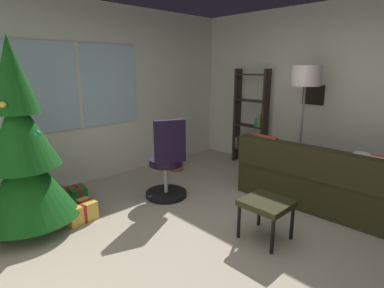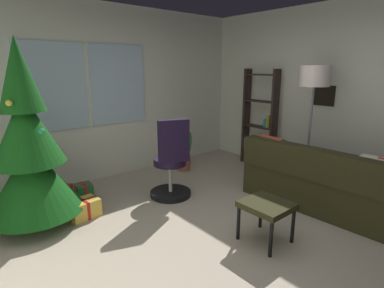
{
  "view_description": "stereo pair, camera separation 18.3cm",
  "coord_description": "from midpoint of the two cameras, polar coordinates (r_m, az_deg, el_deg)",
  "views": [
    {
      "loc": [
        -2.23,
        -1.69,
        1.72
      ],
      "look_at": [
        -0.2,
        0.43,
        0.97
      ],
      "focal_mm": 28.29,
      "sensor_mm": 36.0,
      "label": 1
    },
    {
      "loc": [
        -2.09,
        -1.81,
        1.72
      ],
      "look_at": [
        -0.2,
        0.43,
        0.97
      ],
      "focal_mm": 28.29,
      "sensor_mm": 36.0,
      "label": 2
    }
  ],
  "objects": [
    {
      "name": "ground_plane",
      "position": [
        3.3,
        6.45,
        -18.25
      ],
      "size": [
        4.83,
        5.2,
        0.1
      ],
      "primitive_type": "cube",
      "color": "#B0A28C"
    },
    {
      "name": "wall_back_with_windows",
      "position": [
        4.91,
        -17.95,
        9.06
      ],
      "size": [
        4.83,
        0.12,
        2.64
      ],
      "color": "silver",
      "rests_on": "ground_plane"
    },
    {
      "name": "wall_right_with_frames",
      "position": [
        4.96,
        25.71,
        8.32
      ],
      "size": [
        0.12,
        5.2,
        2.64
      ],
      "color": "silver",
      "rests_on": "ground_plane"
    },
    {
      "name": "couch",
      "position": [
        4.27,
        24.9,
        -6.53
      ],
      "size": [
        1.71,
        2.08,
        0.82
      ],
      "color": "#2A2814",
      "rests_on": "ground_plane"
    },
    {
      "name": "footstool",
      "position": [
        3.17,
        12.22,
        -11.36
      ],
      "size": [
        0.43,
        0.45,
        0.42
      ],
      "color": "#2A2814",
      "rests_on": "ground_plane"
    },
    {
      "name": "holiday_tree",
      "position": [
        3.61,
        -30.51,
        -1.94
      ],
      "size": [
        1.01,
        1.01,
        2.49
      ],
      "color": "#4C331E",
      "rests_on": "ground_plane"
    },
    {
      "name": "gift_box_red",
      "position": [
        4.26,
        -25.87,
        -9.42
      ],
      "size": [
        0.4,
        0.42,
        0.22
      ],
      "color": "red",
      "rests_on": "ground_plane"
    },
    {
      "name": "gift_box_green",
      "position": [
        4.42,
        -21.92,
        -8.53
      ],
      "size": [
        0.23,
        0.26,
        0.17
      ],
      "color": "#1E722D",
      "rests_on": "ground_plane"
    },
    {
      "name": "gift_box_gold",
      "position": [
        3.82,
        -21.73,
        -11.79
      ],
      "size": [
        0.36,
        0.29,
        0.22
      ],
      "color": "gold",
      "rests_on": "ground_plane"
    },
    {
      "name": "office_chair",
      "position": [
        4.03,
        -6.01,
        -4.44
      ],
      "size": [
        0.56,
        0.57,
        1.09
      ],
      "color": "black",
      "rests_on": "ground_plane"
    },
    {
      "name": "bookshelf",
      "position": [
        5.48,
        10.06,
        3.82
      ],
      "size": [
        0.18,
        0.64,
        1.69
      ],
      "color": "#2E211E",
      "rests_on": "ground_plane"
    },
    {
      "name": "floor_lamp",
      "position": [
        4.54,
        19.54,
        10.76
      ],
      "size": [
        0.4,
        0.4,
        1.74
      ],
      "color": "slate",
      "rests_on": "ground_plane"
    },
    {
      "name": "potted_plant",
      "position": [
        5.13,
        -4.23,
        -1.65
      ],
      "size": [
        0.4,
        0.44,
        0.7
      ],
      "color": "brown",
      "rests_on": "ground_plane"
    }
  ]
}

